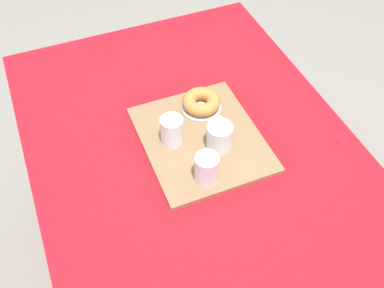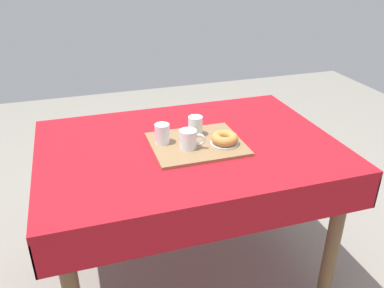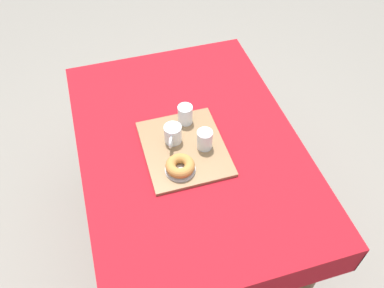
# 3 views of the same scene
# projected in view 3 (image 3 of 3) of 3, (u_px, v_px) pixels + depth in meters

# --- Properties ---
(ground_plane) EXTENTS (6.00, 6.00, 0.00)m
(ground_plane) POSITION_uv_depth(u_px,v_px,m) (190.00, 231.00, 2.32)
(ground_plane) COLOR gray
(dining_table) EXTENTS (1.31, 0.93, 0.76)m
(dining_table) POSITION_uv_depth(u_px,v_px,m) (189.00, 158.00, 1.83)
(dining_table) COLOR #A8141E
(dining_table) RESTS_ON ground
(serving_tray) EXTENTS (0.40, 0.34, 0.01)m
(serving_tray) POSITION_uv_depth(u_px,v_px,m) (184.00, 148.00, 1.72)
(serving_tray) COLOR olive
(serving_tray) RESTS_ON dining_table
(tea_mug_left) EXTENTS (0.11, 0.07, 0.08)m
(tea_mug_left) POSITION_uv_depth(u_px,v_px,m) (173.00, 135.00, 1.71)
(tea_mug_left) COLOR white
(tea_mug_left) RESTS_ON serving_tray
(water_glass_near) EXTENTS (0.07, 0.07, 0.09)m
(water_glass_near) POSITION_uv_depth(u_px,v_px,m) (205.00, 140.00, 1.68)
(water_glass_near) COLOR white
(water_glass_near) RESTS_ON serving_tray
(water_glass_far) EXTENTS (0.07, 0.07, 0.09)m
(water_glass_far) POSITION_uv_depth(u_px,v_px,m) (185.00, 115.00, 1.78)
(water_glass_far) COLOR white
(water_glass_far) RESTS_ON serving_tray
(donut_plate_left) EXTENTS (0.12, 0.12, 0.01)m
(donut_plate_left) POSITION_uv_depth(u_px,v_px,m) (180.00, 169.00, 1.63)
(donut_plate_left) COLOR silver
(donut_plate_left) RESTS_ON serving_tray
(sugar_donut_left) EXTENTS (0.12, 0.12, 0.04)m
(sugar_donut_left) POSITION_uv_depth(u_px,v_px,m) (180.00, 166.00, 1.61)
(sugar_donut_left) COLOR #BC7F3D
(sugar_donut_left) RESTS_ON donut_plate_left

